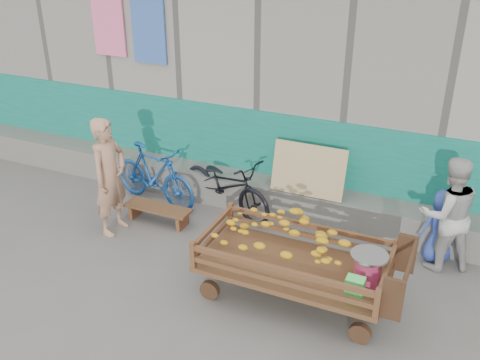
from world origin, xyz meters
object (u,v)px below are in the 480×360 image
at_px(child, 440,226).
at_px(bicycle_dark, 226,185).
at_px(vendor_man, 110,177).
at_px(woman, 448,214).
at_px(bench, 158,211).
at_px(banana_cart, 291,250).
at_px(bicycle_blue, 154,175).

height_order(child, bicycle_dark, child).
relative_size(vendor_man, woman, 1.11).
distance_m(bench, vendor_man, 0.86).
distance_m(bench, bicycle_dark, 1.02).
distance_m(banana_cart, vendor_man, 2.68).
bearing_deg(bicycle_blue, vendor_man, -174.08).
xyz_separation_m(bench, bicycle_dark, (0.73, 0.66, 0.25)).
bearing_deg(banana_cart, bench, 159.45).
relative_size(woman, bicycle_blue, 0.95).
height_order(banana_cart, bicycle_dark, banana_cart).
distance_m(vendor_man, child, 4.19).
bearing_deg(woman, child, -93.10).
xyz_separation_m(bench, woman, (3.68, 0.51, 0.54)).
xyz_separation_m(child, bicycle_blue, (-3.96, -0.18, -0.02)).
distance_m(banana_cart, woman, 1.98).
height_order(banana_cart, child, child).
bearing_deg(banana_cart, vendor_man, 171.23).
bearing_deg(woman, vendor_man, -14.32).
relative_size(child, bicycle_dark, 0.58).
bearing_deg(bicycle_blue, woman, -78.42).
xyz_separation_m(woman, bicycle_blue, (-4.02, -0.05, -0.26)).
distance_m(bench, woman, 3.75).
bearing_deg(child, banana_cart, 12.42).
distance_m(vendor_man, bicycle_blue, 0.95).
relative_size(woman, child, 1.52).
bearing_deg(bicycle_dark, banana_cart, -116.48).
xyz_separation_m(bicycle_dark, bicycle_blue, (-1.07, -0.20, 0.03)).
bearing_deg(woman, bench, -19.31).
relative_size(bench, vendor_man, 0.60).
bearing_deg(child, bicycle_blue, -31.56).
height_order(bench, woman, woman).
relative_size(banana_cart, bicycle_blue, 1.46).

